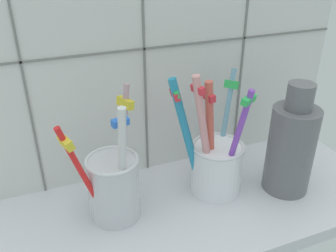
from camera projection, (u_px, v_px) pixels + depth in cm
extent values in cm
cube|color=silver|center=(174.00, 215.00, 50.77)|extent=(64.00, 22.00, 2.00)
cube|color=silver|center=(141.00, 41.00, 50.56)|extent=(64.00, 2.00, 45.00)
cube|color=gray|center=(19.00, 56.00, 44.40)|extent=(0.30, 0.20, 45.00)
cube|color=gray|center=(144.00, 43.00, 49.66)|extent=(0.30, 0.20, 45.00)
cube|color=gray|center=(245.00, 32.00, 54.92)|extent=(0.30, 0.20, 45.00)
cube|color=gray|center=(144.00, 49.00, 50.05)|extent=(64.00, 0.20, 0.30)
cylinder|color=silver|center=(114.00, 188.00, 47.52)|extent=(6.68, 6.68, 8.62)
torus|color=silver|center=(112.00, 160.00, 45.51)|extent=(6.85, 6.85, 0.50)
cylinder|color=red|center=(85.00, 178.00, 43.35)|extent=(5.46, 2.26, 15.33)
cube|color=yellow|center=(66.00, 142.00, 39.87)|extent=(1.79, 2.60, 1.35)
cylinder|color=#BE96A2|center=(123.00, 151.00, 46.33)|extent=(3.20, 1.74, 17.72)
cube|color=yellow|center=(125.00, 103.00, 43.80)|extent=(1.75, 2.75, 1.17)
cylinder|color=silver|center=(122.00, 167.00, 44.14)|extent=(1.54, 2.98, 16.69)
cube|color=blue|center=(121.00, 124.00, 40.79)|extent=(2.14, 1.32, 0.94)
cylinder|color=white|center=(216.00, 168.00, 52.81)|extent=(7.42, 7.42, 7.29)
torus|color=silver|center=(218.00, 146.00, 51.10)|extent=(7.55, 7.55, 0.50)
cylinder|color=#DB5F4F|center=(210.00, 138.00, 49.93)|extent=(2.66, 1.33, 16.96)
cube|color=#E5333F|center=(209.00, 97.00, 46.79)|extent=(1.05, 1.94, 1.00)
cylinder|color=teal|center=(188.00, 139.00, 49.39)|extent=(5.57, 2.62, 17.64)
cube|color=green|center=(176.00, 93.00, 46.10)|extent=(1.35, 2.06, 1.03)
cylinder|color=pink|center=(205.00, 138.00, 48.51)|extent=(4.95, 2.12, 18.55)
cube|color=#E5333F|center=(198.00, 89.00, 44.31)|extent=(1.33, 2.21, 1.03)
cylinder|color=purple|center=(234.00, 146.00, 48.35)|extent=(2.71, 3.87, 16.86)
cube|color=green|center=(249.00, 100.00, 44.36)|extent=(2.71, 2.13, 0.99)
cylinder|color=#74ADC5|center=(224.00, 126.00, 53.50)|extent=(4.57, 4.02, 16.65)
cube|color=green|center=(231.00, 84.00, 51.94)|extent=(1.99, 2.12, 1.23)
cylinder|color=#E45C49|center=(187.00, 139.00, 49.99)|extent=(5.10, 1.27, 16.76)
cube|color=#E5333F|center=(175.00, 95.00, 46.40)|extent=(1.22, 2.40, 1.17)
cylinder|color=slate|center=(290.00, 150.00, 51.81)|extent=(6.58, 6.58, 12.88)
cylinder|color=slate|center=(300.00, 96.00, 47.95)|extent=(3.63, 3.63, 3.65)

